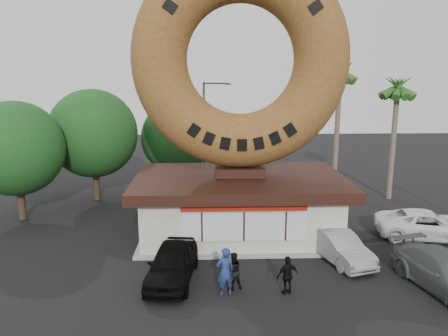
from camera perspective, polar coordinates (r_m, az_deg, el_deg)
name	(u,v)px	position (r m, az deg, el deg)	size (l,w,h in m)	color
ground	(249,286)	(18.91, 3.29, -15.16)	(90.00, 90.00, 0.00)	black
donut_shop	(240,203)	(23.77, 2.04, -4.64)	(11.20, 7.20, 3.80)	beige
giant_donut	(241,60)	(22.73, 2.19, 13.92)	(11.07, 11.07, 2.82)	#97582B
tree_west	(93,134)	(30.98, -16.72, 4.33)	(6.00, 6.00, 7.65)	#473321
tree_mid	(177,138)	(32.12, -6.20, 3.94)	(5.20, 5.20, 6.63)	#473321
tree_far	(16,149)	(28.43, -25.54, 2.30)	(5.60, 5.60, 7.14)	#473321
palm_near	(340,77)	(32.00, 14.91, 11.47)	(2.60, 2.60, 9.75)	#726651
palm_far	(398,91)	(31.81, 21.72, 9.33)	(2.60, 2.60, 8.75)	#726651
street_lamp	(206,130)	(32.95, -2.36, 5.04)	(2.11, 0.20, 8.00)	#59595E
person_left	(225,272)	(17.80, 0.15, -13.38)	(0.73, 0.48, 2.01)	navy
person_center	(233,271)	(18.33, 1.15, -13.30)	(0.78, 0.60, 1.60)	black
person_right	(288,275)	(18.15, 8.32, -13.69)	(0.94, 0.39, 1.61)	black
car_black	(172,263)	(19.18, -6.78, -12.24)	(1.83, 4.55, 1.55)	black
car_silver	(339,246)	(21.63, 14.76, -9.85)	(1.48, 4.24, 1.40)	gray
car_grey	(446,273)	(20.39, 27.01, -12.10)	(2.12, 5.21, 1.51)	#5B5F61
car_white	(428,225)	(26.00, 25.04, -6.71)	(2.45, 5.31, 1.48)	white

